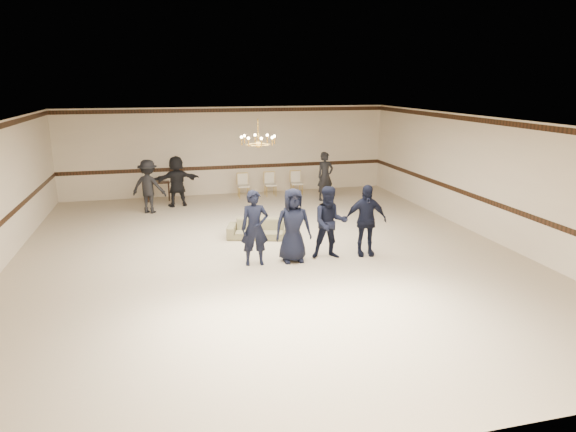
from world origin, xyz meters
name	(u,v)px	position (x,y,z in m)	size (l,w,h in m)	color
room	(267,190)	(0.00, 0.00, 1.60)	(12.01, 14.01, 3.21)	beige
chair_rail	(229,167)	(0.00, 6.99, 1.00)	(12.00, 0.02, 0.14)	black
crown_molding	(227,110)	(0.00, 6.99, 3.08)	(12.00, 0.02, 0.14)	black
chandelier	(258,132)	(0.00, 1.00, 2.88)	(0.94, 0.94, 0.89)	gold
boy_a	(255,228)	(-0.43, -0.67, 0.87)	(0.63, 0.42, 1.74)	black
boy_b	(293,225)	(0.47, -0.67, 0.87)	(0.85, 0.55, 1.74)	black
boy_c	(330,223)	(1.37, -0.67, 0.87)	(0.85, 0.66, 1.74)	black
boy_d	(366,220)	(2.27, -0.67, 0.87)	(1.02, 0.42, 1.74)	black
settee	(260,229)	(0.06, 1.29, 0.25)	(1.72, 0.67, 0.50)	#7B7052
adult_left	(149,187)	(-2.85, 4.77, 0.86)	(1.11, 0.64, 1.71)	black
adult_mid	(177,181)	(-1.95, 5.47, 0.86)	(1.59, 0.51, 1.71)	black
adult_right	(325,176)	(3.15, 5.07, 0.86)	(0.63, 0.41, 1.71)	black
banquet_chair_left	(243,186)	(0.42, 6.22, 0.43)	(0.41, 0.41, 0.85)	beige
banquet_chair_mid	(270,184)	(1.42, 6.22, 0.43)	(0.41, 0.41, 0.85)	beige
banquet_chair_right	(297,183)	(2.42, 6.22, 0.43)	(0.41, 0.41, 0.85)	beige
console_table	(158,191)	(-2.58, 6.42, 0.34)	(0.81, 0.34, 0.68)	black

